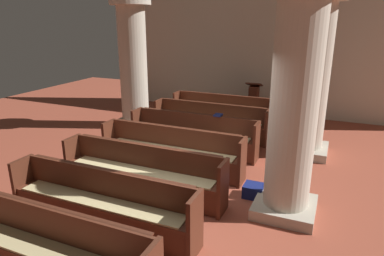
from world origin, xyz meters
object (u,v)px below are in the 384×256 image
Objects in this scene: pew_row_0 at (224,110)px; pillar_aisle_rear at (295,98)px; pillar_far_side at (133,60)px; lectern at (253,102)px; kneeler_box_navy at (254,191)px; pew_row_1 at (210,120)px; pew_row_6 at (40,246)px; pew_row_4 at (142,170)px; pew_row_3 at (171,149)px; pew_row_2 at (193,133)px; hymn_book at (218,115)px; pillar_aisle_side at (312,72)px; pew_row_5 at (101,200)px.

pew_row_0 is 4.87m from pillar_aisle_rear.
pillar_aisle_rear is at bearing -33.30° from pillar_far_side.
pillar_far_side is at bearing 146.70° from pillar_aisle_rear.
lectern reaches higher than kneeler_box_navy.
pew_row_1 is at bearing -90.00° from pew_row_0.
pew_row_4 is at bearing 90.00° from pew_row_6.
pew_row_6 is at bearing -90.00° from pew_row_3.
pew_row_2 is 0.83× the size of pillar_aisle_rear.
lectern reaches higher than hymn_book.
pew_row_2 and pew_row_4 have the same top height.
pew_row_4 is 0.83× the size of pillar_aisle_rear.
pillar_aisle_side is at bearing 66.36° from pew_row_6.
pillar_far_side reaches higher than pew_row_0.
pew_row_4 is at bearing -56.32° from pillar_far_side.
pew_row_0 is 1.00× the size of pew_row_4.
pew_row_1 is 1.00× the size of pew_row_3.
pew_row_2 is 1.11m from pew_row_3.
hymn_book is (0.53, 4.62, 0.42)m from pew_row_6.
pew_row_4 is 4.38m from pillar_far_side.
pillar_aisle_side reaches higher than pew_row_3.
lectern is (0.54, 6.85, -0.01)m from pew_row_5.
hymn_book is 2.25m from kneeler_box_navy.
pew_row_4 reaches higher than kneeler_box_navy.
pew_row_1 is 2.75× the size of lectern.
pew_row_3 is 2.82m from pillar_aisle_rear.
pew_row_4 is 1.00× the size of pew_row_5.
pew_row_3 is 2.21m from pew_row_5.
pew_row_1 is 2.74m from pillar_aisle_side.
hymn_book is at bearing 83.49° from pew_row_6.
hymn_book reaches higher than pew_row_1.
hymn_book is at bearing 77.65° from pew_row_4.
pillar_aisle_rear is (2.35, -2.92, 1.39)m from pew_row_1.
pew_row_5 is at bearing 90.00° from pew_row_6.
hymn_book is at bearing 81.47° from pew_row_5.
pillar_aisle_side is (2.35, 2.05, 1.39)m from pew_row_3.
lectern is at bearing 86.14° from pew_row_6.
pew_row_1 is at bearing 90.00° from pew_row_5.
lectern is at bearing 89.82° from hymn_book.
hymn_book reaches higher than pew_row_3.
pew_row_1 and pew_row_6 have the same top height.
pillar_aisle_rear is 2.88m from hymn_book.
pew_row_4 is at bearing -90.00° from pew_row_2.
pew_row_2 is at bearing 90.00° from pew_row_4.
pew_row_3 is 2.75× the size of lectern.
pew_row_5 is 8.90× the size of kneeler_box_navy.
pew_row_2 is at bearing 139.70° from kneeler_box_navy.
pew_row_3 is 1.00× the size of pew_row_5.
pew_row_2 is 14.35× the size of hymn_book.
pillar_aisle_rear reaches higher than hymn_book.
pew_row_3 is at bearing -45.56° from pillar_far_side.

